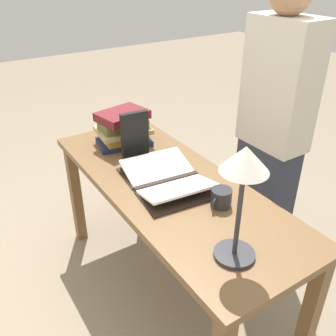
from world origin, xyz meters
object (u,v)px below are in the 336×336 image
object	(u,v)px
coffee_mug	(221,198)
reading_lamp	(243,176)
book_standing_upright	(135,136)
open_book	(166,179)
person_reader	(271,139)
book_stack_tall	(123,128)

from	to	relation	value
coffee_mug	reading_lamp	bearing A→B (deg)	149.13
book_standing_upright	coffee_mug	distance (m)	0.61
open_book	person_reader	bearing A→B (deg)	-87.86
open_book	coffee_mug	xyz separation A→B (m)	(-0.28, -0.10, 0.02)
book_stack_tall	book_standing_upright	xyz separation A→B (m)	(-0.18, 0.02, 0.03)
open_book	reading_lamp	distance (m)	0.64
open_book	person_reader	xyz separation A→B (m)	(-0.04, -0.65, 0.06)
open_book	person_reader	size ratio (longest dim) A/B	0.30
reading_lamp	coffee_mug	bearing A→B (deg)	-30.87
book_stack_tall	person_reader	distance (m)	0.82
book_standing_upright	coffee_mug	size ratio (longest dim) A/B	2.23
book_standing_upright	reading_lamp	world-z (taller)	reading_lamp
book_stack_tall	coffee_mug	bearing A→B (deg)	-174.52
open_book	book_stack_tall	xyz separation A→B (m)	(0.49, -0.02, 0.08)
book_standing_upright	person_reader	size ratio (longest dim) A/B	0.16
coffee_mug	book_standing_upright	bearing A→B (deg)	9.32
open_book	coffee_mug	bearing A→B (deg)	-155.02
book_stack_tall	coffee_mug	size ratio (longest dim) A/B	2.80
book_stack_tall	book_standing_upright	world-z (taller)	book_standing_upright
person_reader	coffee_mug	bearing A→B (deg)	-66.48
open_book	book_standing_upright	distance (m)	0.33
reading_lamp	book_standing_upright	bearing A→B (deg)	-4.26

